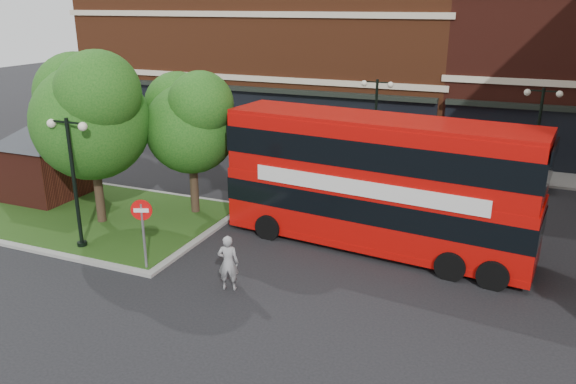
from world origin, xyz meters
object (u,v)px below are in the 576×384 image
at_px(car_silver, 295,150).
at_px(car_white, 504,172).
at_px(woman, 228,263).
at_px(bus, 377,175).

relative_size(car_silver, car_white, 1.05).
distance_m(woman, car_silver, 15.36).
bearing_deg(car_white, car_silver, 94.57).
bearing_deg(car_silver, bus, -142.80).
distance_m(bus, car_white, 10.92).
xyz_separation_m(woman, car_white, (7.68, 14.91, -0.23)).
distance_m(car_silver, car_white, 11.36).
bearing_deg(car_white, bus, 161.43).
bearing_deg(woman, car_white, -134.27).
height_order(woman, car_white, woman).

